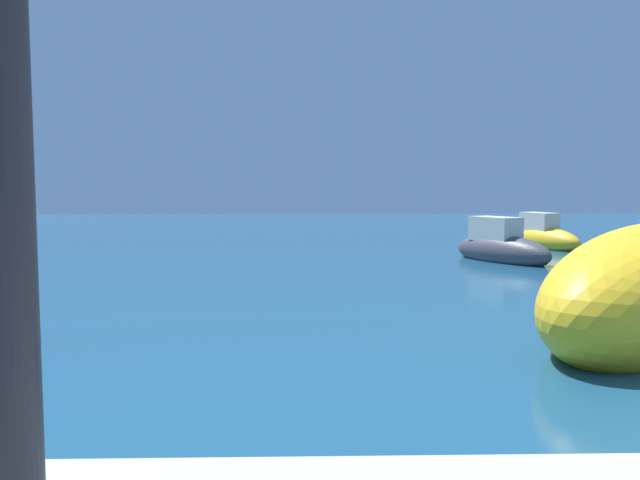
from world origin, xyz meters
name	(u,v)px	position (x,y,z in m)	size (l,w,h in m)	color
moored_boat_2	(501,248)	(-1.73, 11.59, 0.35)	(2.39, 3.33, 1.36)	#3F3F47
moored_boat_5	(543,237)	(0.73, 15.22, 0.33)	(1.94, 3.25, 1.31)	gold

